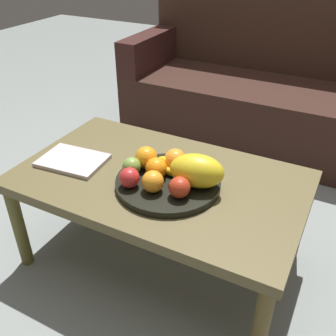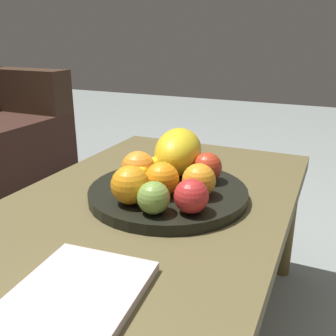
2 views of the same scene
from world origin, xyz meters
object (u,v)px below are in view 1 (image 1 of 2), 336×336
orange_front (153,182)px  apple_right (129,178)px  melon_large_front (197,171)px  magazine (73,160)px  orange_back (146,158)px  fruit_bowl (168,183)px  apple_front (132,166)px  banana_bunch (178,168)px  coffee_table (160,187)px  orange_right (175,160)px  couch (264,94)px  apple_left (180,187)px  orange_left (156,168)px

orange_front → apple_right: 0.09m
melon_large_front → magazine: bearing=-174.8°
orange_back → fruit_bowl: bearing=-19.2°
fruit_bowl → orange_front: bearing=-100.4°
apple_front → banana_bunch: bearing=25.2°
orange_back → magazine: (-0.30, -0.07, -0.06)m
apple_right → coffee_table: bearing=71.7°
orange_right → apple_right: (-0.09, -0.17, -0.01)m
magazine → melon_large_front: bearing=0.1°
coffee_table → melon_large_front: bearing=-7.6°
couch → apple_front: size_ratio=25.16×
coffee_table → apple_front: bearing=-139.9°
orange_right → orange_back: size_ratio=0.99×
coffee_table → orange_back: 0.13m
fruit_bowl → melon_large_front: bearing=9.5°
fruit_bowl → orange_right: 0.09m
apple_right → magazine: 0.32m
couch → fruit_bowl: size_ratio=4.52×
couch → melon_large_front: 1.34m
couch → banana_bunch: (0.02, -1.29, 0.17)m
fruit_bowl → melon_large_front: (0.10, 0.02, 0.07)m
melon_large_front → apple_right: (-0.20, -0.11, -0.02)m
fruit_bowl → orange_back: size_ratio=4.49×
apple_front → magazine: size_ratio=0.27×
apple_front → fruit_bowl: bearing=12.0°
orange_right → banana_bunch: orange_right is taller
fruit_bowl → apple_right: apple_right is taller
orange_back → apple_right: orange_back is taller
melon_large_front → orange_back: melon_large_front is taller
apple_right → orange_front: bearing=9.6°
fruit_bowl → apple_right: (-0.10, -0.10, 0.05)m
couch → apple_left: 1.42m
melon_large_front → orange_front: melon_large_front is taller
coffee_table → orange_front: orange_front is taller
orange_right → magazine: 0.42m
coffee_table → orange_front: 0.17m
apple_front → magazine: (-0.27, -0.00, -0.05)m
apple_left → apple_front: bearing=169.0°
couch → apple_right: size_ratio=23.68×
melon_large_front → banana_bunch: 0.09m
orange_left → apple_left: orange_left is taller
orange_left → apple_left: bearing=-27.5°
coffee_table → orange_back: size_ratio=12.72×
apple_front → apple_left: apple_left is taller
fruit_bowl → orange_right: orange_right is taller
magazine → orange_back: bearing=7.8°
apple_right → magazine: (-0.31, 0.07, -0.05)m
melon_large_front → apple_front: 0.24m
banana_bunch → orange_front: bearing=-104.9°
apple_front → orange_back: bearing=71.1°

